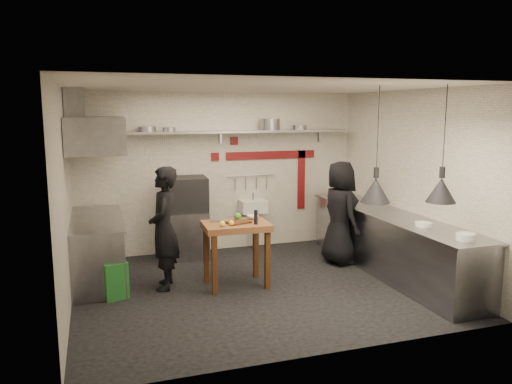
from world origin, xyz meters
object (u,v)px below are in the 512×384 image
object	(u,v)px
oven_stand	(187,234)
chef_right	(340,213)
green_bin	(114,280)
prep_table	(236,254)
combi_oven	(187,194)
chef_left	(164,228)

from	to	relation	value
oven_stand	chef_right	xyz separation A→B (m)	(2.33, -1.09, 0.44)
green_bin	prep_table	size ratio (longest dim) A/B	0.54
prep_table	oven_stand	bearing A→B (deg)	107.34
oven_stand	combi_oven	world-z (taller)	combi_oven
oven_stand	prep_table	xyz separation A→B (m)	(0.43, -1.60, 0.06)
chef_right	prep_table	bearing A→B (deg)	101.23
green_bin	chef_right	bearing A→B (deg)	7.20
green_bin	prep_table	world-z (taller)	prep_table
green_bin	prep_table	xyz separation A→B (m)	(1.69, -0.06, 0.21)
oven_stand	combi_oven	xyz separation A→B (m)	(0.03, 0.02, 0.69)
prep_table	chef_right	distance (m)	2.01
oven_stand	chef_right	size ratio (longest dim) A/B	0.48
chef_right	chef_left	bearing A→B (deg)	91.89
chef_left	combi_oven	bearing A→B (deg)	168.38
prep_table	chef_right	xyz separation A→B (m)	(1.90, 0.51, 0.38)
chef_left	prep_table	bearing A→B (deg)	88.24
combi_oven	chef_left	distance (m)	1.53
combi_oven	chef_left	bearing A→B (deg)	-109.06
oven_stand	combi_oven	size ratio (longest dim) A/B	1.22
chef_left	chef_right	xyz separation A→B (m)	(2.88, 0.29, -0.02)
oven_stand	green_bin	distance (m)	2.00
combi_oven	green_bin	xyz separation A→B (m)	(-1.29, -1.56, -0.84)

